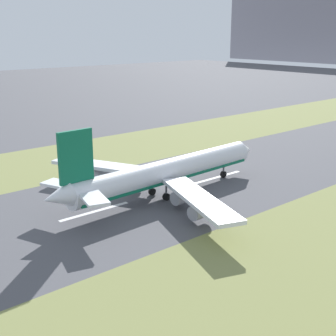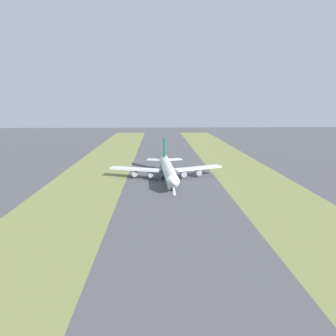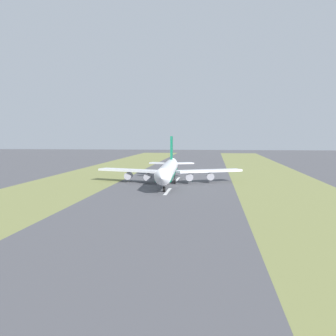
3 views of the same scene
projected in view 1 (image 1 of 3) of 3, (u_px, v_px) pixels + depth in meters
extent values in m
plane|color=#4C4C51|center=(172.00, 190.00, 120.91)|extent=(800.00, 800.00, 0.00)
cube|color=olive|center=(83.00, 156.00, 153.81)|extent=(40.00, 600.00, 0.01)
cube|color=olive|center=(328.00, 249.00, 88.00)|extent=(40.00, 600.00, 0.01)
cube|color=silver|center=(95.00, 211.00, 106.41)|extent=(1.20, 18.00, 0.01)
cube|color=silver|center=(217.00, 177.00, 131.26)|extent=(1.20, 18.00, 0.01)
cylinder|color=silver|center=(168.00, 171.00, 115.49)|extent=(8.69, 56.22, 6.00)
cone|color=silver|center=(245.00, 150.00, 135.49)|extent=(6.11, 5.28, 5.88)
cone|color=silver|center=(57.00, 197.00, 94.94)|extent=(5.38, 6.24, 5.10)
cube|color=#0F6647|center=(168.00, 177.00, 115.95)|extent=(8.29, 53.97, 0.70)
cube|color=silver|center=(103.00, 166.00, 123.26)|extent=(28.85, 17.60, 0.90)
cube|color=silver|center=(200.00, 199.00, 98.75)|extent=(29.36, 15.22, 0.90)
cylinder|color=#93939E|center=(133.00, 179.00, 120.11)|extent=(3.43, 4.95, 3.20)
cylinder|color=#93939E|center=(101.00, 174.00, 124.12)|extent=(3.43, 4.95, 3.20)
cylinder|color=#93939E|center=(182.00, 197.00, 107.51)|extent=(3.43, 4.95, 3.20)
cylinder|color=#93939E|center=(200.00, 211.00, 98.91)|extent=(3.43, 4.95, 3.20)
cube|color=#0F6647|center=(76.00, 156.00, 96.04)|extent=(1.18, 8.03, 11.00)
cube|color=silver|center=(64.00, 185.00, 102.01)|extent=(10.91, 7.66, 0.60)
cube|color=silver|center=(93.00, 197.00, 94.31)|extent=(10.80, 6.87, 0.60)
cylinder|color=#59595E|center=(224.00, 169.00, 130.49)|extent=(0.50, 0.50, 3.20)
cylinder|color=black|center=(223.00, 174.00, 130.94)|extent=(0.99, 1.84, 1.80)
cylinder|color=#59595E|center=(152.00, 185.00, 116.39)|extent=(0.50, 0.50, 3.20)
cylinder|color=black|center=(152.00, 192.00, 116.84)|extent=(0.99, 1.84, 1.80)
cylinder|color=#59595E|center=(166.00, 190.00, 112.74)|extent=(0.50, 0.50, 3.20)
cylinder|color=black|center=(166.00, 197.00, 113.20)|extent=(0.99, 1.84, 1.80)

